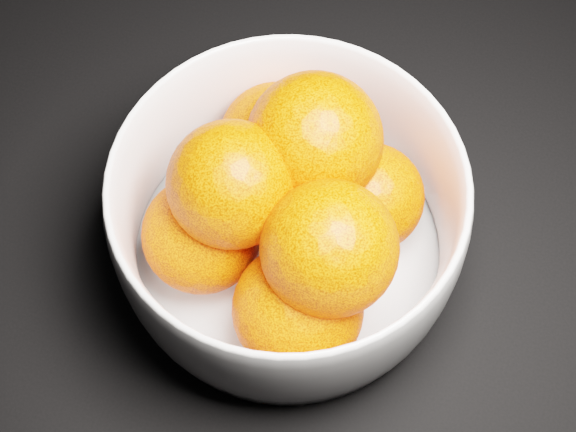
% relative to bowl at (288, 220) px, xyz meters
% --- Properties ---
extents(bowl, '(0.24, 0.24, 0.12)m').
position_rel_bowl_xyz_m(bowl, '(0.00, 0.00, 0.00)').
color(bowl, silver).
rests_on(bowl, ground).
extents(orange_pile, '(0.18, 0.21, 0.14)m').
position_rel_bowl_xyz_m(orange_pile, '(-0.00, 0.00, 0.02)').
color(orange_pile, '#FF4805').
rests_on(orange_pile, bowl).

